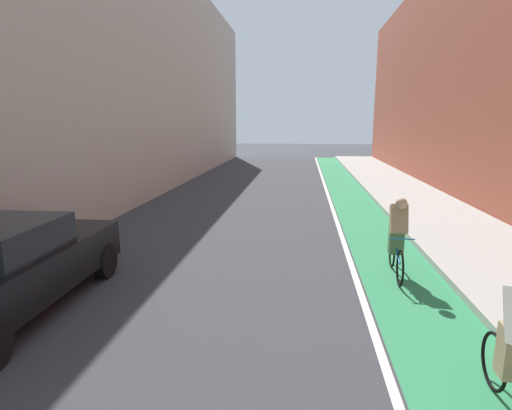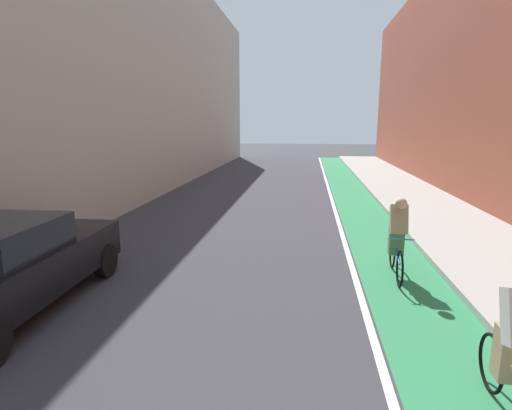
% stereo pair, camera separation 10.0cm
% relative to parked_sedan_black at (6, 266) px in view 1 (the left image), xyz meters
% --- Properties ---
extents(ground_plane, '(94.99, 94.99, 0.00)m').
position_rel_parked_sedan_black_xyz_m(ground_plane, '(3.18, 7.26, -0.78)').
color(ground_plane, '#38383D').
extents(bike_lane_paint, '(1.60, 43.18, 0.00)m').
position_rel_parked_sedan_black_xyz_m(bike_lane_paint, '(6.61, 9.26, -0.78)').
color(bike_lane_paint, '#2D8451').
rests_on(bike_lane_paint, ground).
extents(lane_divider_stripe, '(0.12, 43.18, 0.00)m').
position_rel_parked_sedan_black_xyz_m(lane_divider_stripe, '(5.71, 9.26, -0.78)').
color(lane_divider_stripe, white).
rests_on(lane_divider_stripe, ground).
extents(sidewalk_right, '(3.13, 43.18, 0.14)m').
position_rel_parked_sedan_black_xyz_m(sidewalk_right, '(8.98, 9.26, -0.71)').
color(sidewalk_right, '#A8A59E').
rests_on(sidewalk_right, ground).
extents(building_facade_left, '(3.00, 43.18, 10.53)m').
position_rel_parked_sedan_black_xyz_m(building_facade_left, '(-2.85, 9.26, 4.48)').
color(building_facade_left, '#B2ADA3').
rests_on(building_facade_left, ground).
extents(building_facade_right, '(2.40, 39.18, 10.35)m').
position_rel_parked_sedan_black_xyz_m(building_facade_right, '(11.74, 11.26, 4.39)').
color(building_facade_right, '#9E4C38').
rests_on(building_facade_right, ground).
extents(parked_sedan_black, '(1.97, 4.32, 1.53)m').
position_rel_parked_sedan_black_xyz_m(parked_sedan_black, '(0.00, 0.00, 0.00)').
color(parked_sedan_black, black).
rests_on(parked_sedan_black, ground).
extents(cyclist_trailing, '(0.48, 1.74, 1.62)m').
position_rel_parked_sedan_black_xyz_m(cyclist_trailing, '(6.51, 2.38, 0.03)').
color(cyclist_trailing, black).
rests_on(cyclist_trailing, ground).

